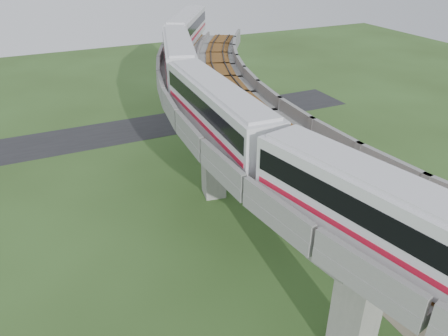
{
  "coord_description": "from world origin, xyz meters",
  "views": [
    {
      "loc": [
        -13.93,
        -24.0,
        23.04
      ],
      "look_at": [
        -1.73,
        2.28,
        7.5
      ],
      "focal_mm": 35.0,
      "sensor_mm": 36.0,
      "label": 1
    }
  ],
  "objects_px": {
    "car_white": "(412,280)",
    "car_red": "(422,218)",
    "metro_train": "(220,78)",
    "car_dark": "(382,202)"
  },
  "relations": [
    {
      "from": "metro_train",
      "to": "car_white",
      "type": "height_order",
      "value": "metro_train"
    },
    {
      "from": "metro_train",
      "to": "car_dark",
      "type": "height_order",
      "value": "metro_train"
    },
    {
      "from": "metro_train",
      "to": "car_white",
      "type": "relative_size",
      "value": 17.81
    },
    {
      "from": "car_red",
      "to": "metro_train",
      "type": "bearing_deg",
      "value": -157.33
    },
    {
      "from": "metro_train",
      "to": "car_white",
      "type": "bearing_deg",
      "value": -64.67
    },
    {
      "from": "car_white",
      "to": "car_red",
      "type": "bearing_deg",
      "value": 11.22
    },
    {
      "from": "car_red",
      "to": "car_dark",
      "type": "xyz_separation_m",
      "value": [
        -1.31,
        3.57,
        0.03
      ]
    },
    {
      "from": "car_white",
      "to": "car_red",
      "type": "distance_m",
      "value": 8.89
    },
    {
      "from": "car_red",
      "to": "car_white",
      "type": "bearing_deg",
      "value": -81.47
    },
    {
      "from": "car_white",
      "to": "car_red",
      "type": "height_order",
      "value": "car_white"
    }
  ]
}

